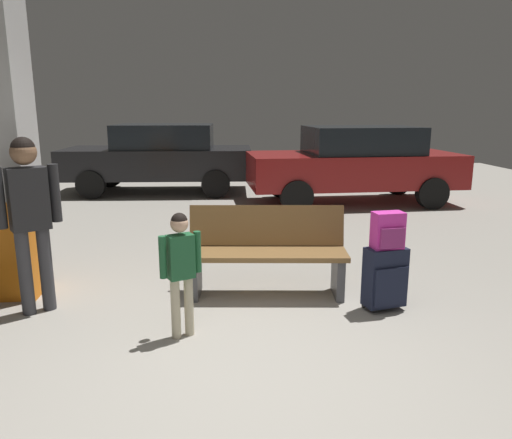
{
  "coord_description": "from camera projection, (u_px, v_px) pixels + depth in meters",
  "views": [
    {
      "loc": [
        -0.19,
        -3.14,
        1.87
      ],
      "look_at": [
        0.2,
        1.3,
        0.85
      ],
      "focal_mm": 34.33,
      "sensor_mm": 36.0,
      "label": 1
    }
  ],
  "objects": [
    {
      "name": "bench",
      "position": [
        267.0,
        252.0,
        4.97
      ],
      "size": [
        1.64,
        0.67,
        0.89
      ],
      "color": "brown",
      "rests_on": "ground_plane"
    },
    {
      "name": "child",
      "position": [
        180.0,
        262.0,
        3.96
      ],
      "size": [
        0.33,
        0.2,
        1.06
      ],
      "color": "beige",
      "rests_on": "ground_plane"
    },
    {
      "name": "structural_pillar",
      "position": [
        0.0,
        146.0,
        4.75
      ],
      "size": [
        0.57,
        0.57,
        3.04
      ],
      "color": "orange",
      "rests_on": "ground_plane"
    },
    {
      "name": "backpack_bright",
      "position": [
        388.0,
        231.0,
        4.47
      ],
      "size": [
        0.3,
        0.22,
        0.34
      ],
      "color": "#D833A5",
      "rests_on": "suitcase"
    },
    {
      "name": "parked_car_near",
      "position": [
        355.0,
        163.0,
        9.68
      ],
      "size": [
        4.17,
        1.93,
        1.51
      ],
      "color": "maroon",
      "rests_on": "ground_plane"
    },
    {
      "name": "parked_car_far",
      "position": [
        160.0,
        156.0,
        10.91
      ],
      "size": [
        4.18,
        1.95,
        1.51
      ],
      "color": "black",
      "rests_on": "ground_plane"
    },
    {
      "name": "adult",
      "position": [
        29.0,
        207.0,
        4.38
      ],
      "size": [
        0.49,
        0.34,
        1.63
      ],
      "color": "#38383D",
      "rests_on": "ground_plane"
    },
    {
      "name": "suitcase",
      "position": [
        385.0,
        277.0,
        4.57
      ],
      "size": [
        0.42,
        0.3,
        0.6
      ],
      "color": "#191E33",
      "rests_on": "ground_plane"
    },
    {
      "name": "ground_plane",
      "position": [
        227.0,
        238.0,
        7.38
      ],
      "size": [
        18.0,
        18.0,
        0.1
      ],
      "primitive_type": "cube",
      "color": "gray"
    }
  ]
}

